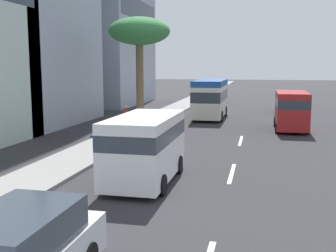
% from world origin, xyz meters
% --- Properties ---
extents(ground_plane, '(198.00, 198.00, 0.00)m').
position_xyz_m(ground_plane, '(31.50, 0.00, 0.00)').
color(ground_plane, '#2D2D30').
extents(sidewalk_right, '(162.00, 2.56, 0.15)m').
position_xyz_m(sidewalk_right, '(31.50, 7.24, 0.07)').
color(sidewalk_right, gray).
rests_on(sidewalk_right, ground_plane).
extents(lane_stripe_mid, '(3.20, 0.16, 0.01)m').
position_xyz_m(lane_stripe_mid, '(14.34, 0.00, 0.01)').
color(lane_stripe_mid, silver).
rests_on(lane_stripe_mid, ground_plane).
extents(lane_stripe_far, '(3.20, 0.16, 0.01)m').
position_xyz_m(lane_stripe_far, '(21.94, 0.00, 0.01)').
color(lane_stripe_far, silver).
rests_on(lane_stripe_far, ground_plane).
extents(van_lead, '(4.95, 2.21, 2.50)m').
position_xyz_m(van_lead, '(12.41, 3.11, 1.43)').
color(van_lead, white).
rests_on(van_lead, ground_plane).
extents(van_second, '(4.93, 2.14, 2.60)m').
position_xyz_m(van_second, '(26.81, -3.12, 1.48)').
color(van_second, '#A51E1E').
rests_on(van_second, ground_plane).
extents(car_third, '(4.36, 1.92, 1.70)m').
position_xyz_m(car_third, '(37.42, -3.54, 0.80)').
color(car_third, '#A51E1E').
rests_on(car_third, ground_plane).
extents(minibus_fifth, '(6.80, 2.43, 3.17)m').
position_xyz_m(minibus_fifth, '(32.04, 2.99, 1.73)').
color(minibus_fifth, silver).
rests_on(minibus_fifth, ground_plane).
extents(pedestrian_near_lamp, '(0.38, 0.32, 1.54)m').
position_xyz_m(pedestrian_near_lamp, '(24.47, 7.89, 0.99)').
color(pedestrian_near_lamp, '#333338').
rests_on(pedestrian_near_lamp, sidewalk_right).
extents(palm_tree, '(4.38, 4.38, 7.62)m').
position_xyz_m(palm_tree, '(26.75, 7.51, 6.63)').
color(palm_tree, brown).
rests_on(palm_tree, sidewalk_right).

